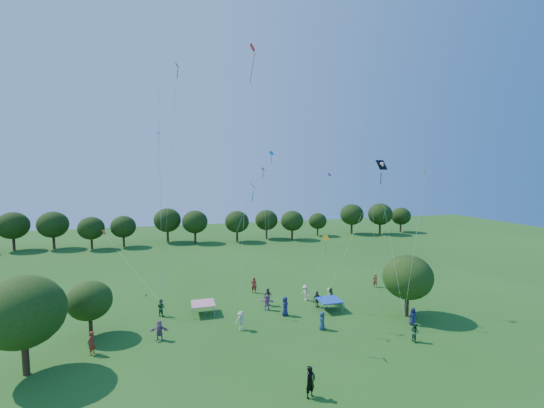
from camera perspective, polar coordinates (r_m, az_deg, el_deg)
The scene contains 37 objects.
near_tree_west at distance 30.32m, azimuth -34.50°, elevation -13.77°, with size 5.35×5.35×6.81m.
near_tree_north at distance 34.74m, azimuth -26.71°, elevation -13.37°, with size 3.61×3.61×4.68m.
near_tree_east at distance 37.24m, azimuth 20.52°, elevation -10.70°, with size 4.64×4.64×5.90m.
treeline at distance 71.87m, azimuth -10.42°, elevation -2.68°, with size 88.01×8.77×6.77m.
tent_red_stripe at distance 36.97m, azimuth -10.78°, elevation -15.08°, with size 2.20×2.20×1.10m.
tent_blue at distance 37.71m, azimuth 8.96°, elevation -14.64°, with size 2.20×2.20×1.10m.
man_in_black at distance 24.71m, azimuth 6.05°, elevation -26.02°, with size 0.73×0.47×1.97m, color black.
crowd_person_0 at distance 36.36m, azimuth 21.21°, elevation -16.12°, with size 0.77×0.42×1.57m, color #1A204D.
crowd_person_1 at distance 45.93m, azimuth 15.86°, elevation -11.44°, with size 0.60×0.39×1.61m, color maroon.
crowd_person_2 at distance 37.50m, azimuth -17.01°, elevation -15.27°, with size 0.81×0.44×1.64m, color #204B29.
crowd_person_3 at distance 39.76m, azimuth 9.02°, elevation -13.96°, with size 1.03×0.46×1.58m, color #B1A08E.
crowd_person_4 at distance 38.43m, azimuth 7.04°, elevation -14.58°, with size 0.96×0.43×1.63m, color #36312B.
crowd_person_5 at distance 32.71m, azimuth -17.26°, elevation -18.42°, with size 1.50×0.54×1.61m, color #864E80.
crowd_person_6 at distance 33.51m, azimuth 7.87°, elevation -17.68°, with size 0.78×0.42×1.58m, color navy.
crowd_person_7 at distance 32.22m, azimuth -26.46°, elevation -18.94°, with size 0.67×0.43×1.79m, color maroon.
crowd_person_8 at distance 33.27m, azimuth 21.50°, elevation -18.19°, with size 0.77×0.42×1.56m, color #265934.
crowd_person_9 at distance 33.24m, azimuth -4.89°, elevation -17.76°, with size 1.09×0.49×1.66m, color beige.
crowd_person_10 at distance 38.48m, azimuth -0.67°, elevation -14.38°, with size 1.05×0.48×1.80m, color #3A322F.
crowd_person_11 at distance 37.39m, azimuth -0.79°, elevation -15.14°, with size 1.49×0.53×1.60m, color #AF66AB.
crowd_person_12 at distance 36.08m, azimuth 2.05°, elevation -15.71°, with size 0.91×0.49×1.84m, color navy.
crowd_person_13 at distance 42.29m, azimuth -2.86°, elevation -12.57°, with size 0.67×0.43×1.79m, color maroon.
crowd_person_14 at distance 39.37m, azimuth 9.11°, elevation -14.06°, with size 0.84×0.45×1.71m, color #295825.
crowd_person_15 at distance 40.00m, azimuth 5.24°, elevation -13.71°, with size 1.11×0.50×1.69m, color beige.
pirate_kite at distance 37.54m, azimuth 16.63°, elevation 5.41°, with size 8.04×2.78×13.58m.
red_high_kite at distance 37.79m, azimuth -3.40°, elevation 17.30°, with size 3.25×7.77×25.37m.
small_kite_0 at distance 37.41m, azimuth -1.21°, elevation 0.58°, with size 0.48×1.46×12.85m.
small_kite_1 at distance 28.71m, azimuth 15.40°, elevation 2.80°, with size 2.94×2.84×16.12m.
small_kite_2 at distance 32.58m, azimuth 8.10°, elevation -6.86°, with size 2.09×0.46×6.82m.
small_kite_3 at distance 29.29m, azimuth -4.19°, elevation -0.44°, with size 3.96×3.19×11.58m.
small_kite_4 at distance 37.14m, azimuth -0.30°, elevation 2.53°, with size 1.10×1.08×14.51m.
small_kite_5 at distance 42.80m, azimuth 10.16°, elevation -0.15°, with size 3.44×0.89×12.25m.
small_kite_6 at distance 37.69m, azimuth -17.22°, elevation 3.77°, with size 0.39×4.45×16.48m.
small_kite_7 at distance 34.14m, azimuth -17.21°, elevation 9.83°, with size 0.50×1.34×19.71m.
small_kite_8 at distance 35.82m, azimuth -15.29°, elevation 10.99°, with size 2.26×1.52×22.52m.
small_kite_9 at distance 44.22m, azimuth -23.66°, elevation -5.76°, with size 6.63×10.46×5.78m.
small_kite_10 at distance 34.81m, azimuth 22.28°, elevation -0.06°, with size 2.94×1.60×12.60m.
small_kite_11 at distance 34.40m, azimuth 17.75°, elevation -3.61°, with size 0.74×2.81×9.35m.
Camera 1 is at (-8.38, -15.48, 13.75)m, focal length 24.00 mm.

